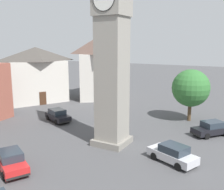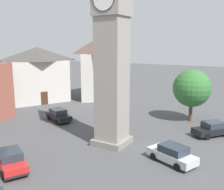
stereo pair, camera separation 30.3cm
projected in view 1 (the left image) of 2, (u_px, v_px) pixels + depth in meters
ground_plane at (112, 144)px, 25.59m from camera, size 200.00×200.00×0.00m
clock_tower at (112, 11)px, 23.24m from camera, size 3.75×3.75×21.13m
car_blue_kerb at (212, 128)px, 27.82m from camera, size 3.91×4.27×1.53m
car_silver_kerb at (11, 161)px, 20.08m from camera, size 4.44×3.40×1.53m
car_white_side at (58, 115)px, 32.98m from camera, size 4.46×3.19×1.53m
car_black_far at (173, 154)px, 21.42m from camera, size 4.46×3.11×1.53m
pedestrian at (105, 113)px, 33.30m from camera, size 0.55×0.28×1.69m
tree at (191, 88)px, 32.59m from camera, size 4.65×4.65×6.51m
building_terrace_right at (37, 74)px, 43.25m from camera, size 9.05×10.91×9.08m
building_hall_far at (99, 67)px, 46.67m from camera, size 10.55×10.86×10.86m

